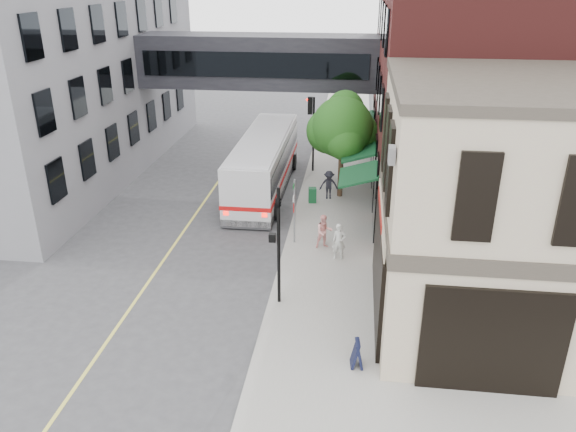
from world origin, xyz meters
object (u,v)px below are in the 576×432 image
(pedestrian_b, at_px, (324,231))
(pedestrian_c, at_px, (329,185))
(newspaper_box, at_px, (312,195))
(sandwich_board, at_px, (357,354))
(pedestrian_a, at_px, (339,241))
(bus, at_px, (264,161))

(pedestrian_b, distance_m, pedestrian_c, 5.89)
(newspaper_box, relative_size, sandwich_board, 0.90)
(pedestrian_b, xyz_separation_m, newspaper_box, (-0.95, 5.22, -0.37))
(newspaper_box, bearing_deg, pedestrian_a, -84.14)
(bus, bearing_deg, newspaper_box, -33.75)
(bus, distance_m, newspaper_box, 3.64)
(pedestrian_a, height_order, sandwich_board, pedestrian_a)
(pedestrian_a, relative_size, sandwich_board, 1.75)
(pedestrian_b, distance_m, newspaper_box, 5.32)
(pedestrian_c, xyz_separation_m, newspaper_box, (-0.82, -0.66, -0.37))
(bus, xyz_separation_m, sandwich_board, (5.36, -15.16, -1.09))
(pedestrian_c, bearing_deg, bus, 154.03)
(bus, height_order, pedestrian_c, bus)
(pedestrian_a, distance_m, newspaper_box, 6.39)
(pedestrian_a, distance_m, pedestrian_b, 1.17)
(pedestrian_a, xyz_separation_m, newspaper_box, (-1.63, 6.17, -0.38))
(pedestrian_a, height_order, pedestrian_b, pedestrian_a)
(sandwich_board, bearing_deg, pedestrian_b, 95.38)
(sandwich_board, bearing_deg, bus, 103.98)
(bus, height_order, pedestrian_a, bus)
(pedestrian_b, relative_size, sandwich_board, 1.72)
(pedestrian_a, bearing_deg, pedestrian_c, 92.74)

